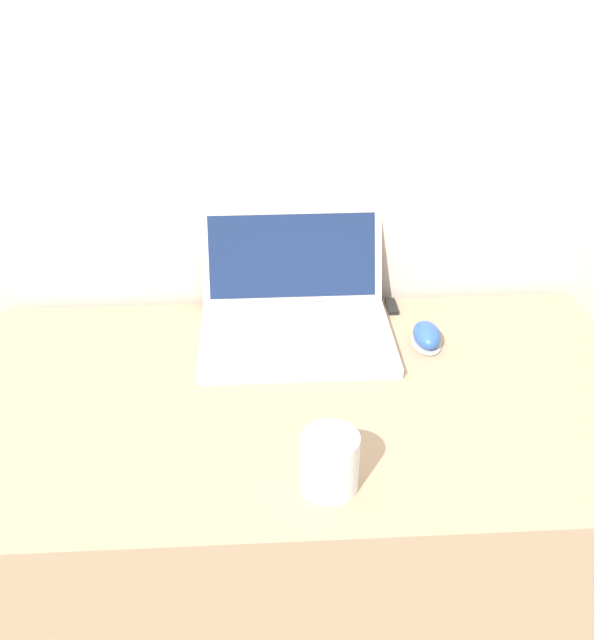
% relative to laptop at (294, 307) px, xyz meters
% --- Properties ---
extents(wall_back, '(7.00, 0.04, 2.50)m').
position_rel_laptop_xyz_m(wall_back, '(0.00, 0.15, 0.46)').
color(wall_back, beige).
rests_on(wall_back, ground_plane).
extents(desk, '(1.20, 0.66, 0.74)m').
position_rel_laptop_xyz_m(desk, '(0.00, -0.22, -0.42)').
color(desk, tan).
rests_on(desk, ground_plane).
extents(laptop, '(0.37, 0.34, 0.23)m').
position_rel_laptop_xyz_m(laptop, '(0.00, 0.00, 0.00)').
color(laptop, silver).
rests_on(laptop, desk).
extents(drink_cup, '(0.09, 0.09, 0.09)m').
position_rel_laptop_xyz_m(drink_cup, '(0.03, -0.45, -0.00)').
color(drink_cup, white).
rests_on(drink_cup, desk).
extents(computer_mouse, '(0.06, 0.09, 0.04)m').
position_rel_laptop_xyz_m(computer_mouse, '(0.25, -0.07, -0.03)').
color(computer_mouse, '#B2B2B7').
rests_on(computer_mouse, desk).
extents(usb_stick, '(0.02, 0.06, 0.01)m').
position_rel_laptop_xyz_m(usb_stick, '(0.21, 0.07, -0.04)').
color(usb_stick, black).
rests_on(usb_stick, desk).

